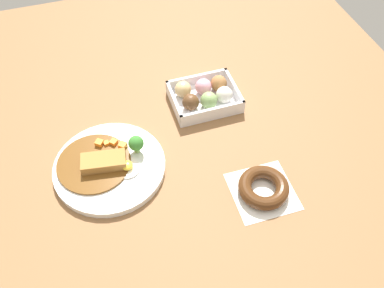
# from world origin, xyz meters

# --- Properties ---
(ground_plane) EXTENTS (1.60, 1.60, 0.00)m
(ground_plane) POSITION_xyz_m (0.00, 0.00, 0.00)
(ground_plane) COLOR brown
(curry_plate) EXTENTS (0.27, 0.27, 0.07)m
(curry_plate) POSITION_xyz_m (0.11, -0.01, 0.01)
(curry_plate) COLOR white
(curry_plate) RESTS_ON ground_plane
(donut_box) EXTENTS (0.18, 0.15, 0.06)m
(donut_box) POSITION_xyz_m (-0.18, -0.16, 0.03)
(donut_box) COLOR white
(donut_box) RESTS_ON ground_plane
(chocolate_ring_donut) EXTENTS (0.15, 0.15, 0.03)m
(chocolate_ring_donut) POSITION_xyz_m (-0.22, 0.16, 0.02)
(chocolate_ring_donut) COLOR white
(chocolate_ring_donut) RESTS_ON ground_plane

